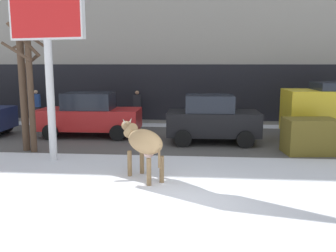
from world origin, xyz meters
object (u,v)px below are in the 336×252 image
cow_tan (144,142)px  bare_tree_right_lot (24,89)px  car_red_sedan (90,115)px  pedestrian_far_left (37,107)px  pedestrian_near_billboard (303,110)px  pedestrian_by_cars (137,108)px  billboard (46,20)px  dumpster (310,136)px  car_black_hatchback (212,119)px  bare_tree_left_lot (29,70)px

cow_tan → bare_tree_right_lot: (-4.60, 2.85, 1.18)m
car_red_sedan → pedestrian_far_left: 4.61m
car_red_sedan → cow_tan: bearing=-60.6°
pedestrian_near_billboard → bare_tree_right_lot: (-10.94, -5.60, 1.29)m
car_red_sedan → pedestrian_by_cars: car_red_sedan is taller
cow_tan → billboard: bearing=152.3°
car_red_sedan → pedestrian_by_cars: (1.54, 2.87, -0.03)m
pedestrian_near_billboard → pedestrian_by_cars: (-7.95, 0.00, 0.00)m
car_red_sedan → dumpster: 8.69m
pedestrian_far_left → dumpster: (11.96, -5.22, -0.28)m
cow_tan → car_black_hatchback: 5.10m
pedestrian_far_left → dumpster: bearing=-23.6°
car_red_sedan → car_black_hatchback: bearing=-9.7°
car_red_sedan → pedestrian_near_billboard: (9.49, 2.87, -0.03)m
car_black_hatchback → pedestrian_by_cars: 5.16m
pedestrian_by_cars → dumpster: 8.59m
pedestrian_near_billboard → car_red_sedan: bearing=-163.2°
pedestrian_by_cars → dumpster: pedestrian_by_cars is taller
car_black_hatchback → bare_tree_right_lot: bare_tree_right_lot is taller
car_red_sedan → pedestrian_near_billboard: size_ratio=2.44×
billboard → bare_tree_left_lot: bearing=138.4°
car_red_sedan → bare_tree_left_lot: bare_tree_left_lot is taller
pedestrian_near_billboard → pedestrian_by_cars: bearing=180.0°
pedestrian_near_billboard → bare_tree_left_lot: 12.26m
billboard → car_red_sedan: bearing=89.7°
car_red_sedan → bare_tree_right_lot: size_ratio=0.97×
billboard → car_red_sedan: billboard is taller
car_black_hatchback → dumpster: car_black_hatchback is taller
billboard → bare_tree_right_lot: 2.84m
car_black_hatchback → bare_tree_left_lot: (-6.22, -2.07, 1.91)m
cow_tan → bare_tree_right_lot: bearing=148.2°
dumpster → bare_tree_left_lot: bearing=-176.5°
car_black_hatchback → bare_tree_left_lot: bearing=-161.6°
billboard → bare_tree_right_lot: size_ratio=1.28×
car_black_hatchback → bare_tree_left_lot: 6.83m
pedestrian_near_billboard → dumpster: bearing=-102.3°
billboard → dumpster: size_ratio=3.27×
billboard → pedestrian_far_left: billboard is taller
billboard → pedestrian_by_cars: 7.77m
billboard → bare_tree_right_lot: billboard is taller
car_black_hatchback → bare_tree_right_lot: 6.92m
bare_tree_right_lot → pedestrian_far_left: bearing=111.0°
pedestrian_by_cars → cow_tan: bearing=-79.3°
pedestrian_by_cars → bare_tree_left_lot: size_ratio=0.31×
car_black_hatchback → billboard: bearing=-149.2°
pedestrian_far_left → bare_tree_left_lot: size_ratio=0.31×
pedestrian_near_billboard → car_black_hatchback: bearing=-139.6°
billboard → pedestrian_near_billboard: 12.18m
billboard → car_black_hatchback: 6.85m
car_black_hatchback → pedestrian_near_billboard: (4.39, 3.74, -0.05)m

